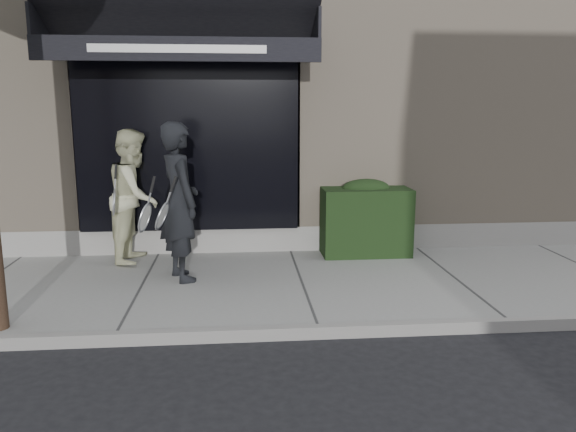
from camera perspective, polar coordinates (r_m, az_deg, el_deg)
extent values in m
plane|color=black|center=(7.26, 1.36, -7.46)|extent=(80.00, 80.00, 0.00)
cube|color=gray|center=(7.24, 1.36, -7.00)|extent=(20.00, 3.00, 0.12)
cube|color=gray|center=(5.79, 3.11, -11.62)|extent=(20.00, 0.10, 0.14)
cube|color=#BEAA91|center=(11.87, -1.35, 13.18)|extent=(14.00, 7.00, 5.50)
cube|color=gray|center=(8.81, 0.13, -2.43)|extent=(14.02, 0.42, 0.50)
cube|color=black|center=(8.43, -10.06, 7.46)|extent=(3.20, 0.30, 2.60)
cube|color=gray|center=(8.86, -20.42, 7.10)|extent=(0.08, 0.40, 2.60)
cube|color=gray|center=(8.60, 0.80, 7.69)|extent=(0.08, 0.40, 2.60)
cube|color=gray|center=(8.61, -10.28, 16.45)|extent=(3.36, 0.40, 0.12)
cube|color=black|center=(7.95, -10.82, 18.79)|extent=(3.60, 1.03, 0.55)
cube|color=black|center=(7.41, -11.09, 16.33)|extent=(3.60, 0.05, 0.30)
cube|color=white|center=(7.38, -11.12, 16.35)|extent=(2.20, 0.01, 0.10)
cube|color=black|center=(8.29, -23.71, 17.20)|extent=(0.04, 1.00, 0.45)
cube|color=black|center=(7.98, 2.73, 18.36)|extent=(0.04, 1.00, 0.45)
cube|color=black|center=(8.47, 7.84, -0.52)|extent=(1.30, 0.70, 1.00)
ellipsoid|color=black|center=(8.39, 7.93, 2.83)|extent=(0.71, 0.38, 0.27)
imported|color=black|center=(7.19, -10.96, 1.42)|extent=(0.74, 0.86, 2.01)
torus|color=silver|center=(6.96, -12.66, 0.01)|extent=(0.20, 0.33, 0.29)
cylinder|color=silver|center=(6.96, -12.66, 0.01)|extent=(0.17, 0.29, 0.25)
cylinder|color=silver|center=(6.96, -12.66, 0.01)|extent=(0.17, 0.06, 0.09)
cylinder|color=black|center=(6.96, -12.66, 0.01)|extent=(0.20, 0.08, 0.10)
torus|color=silver|center=(6.88, -14.35, -0.18)|extent=(0.18, 0.32, 0.30)
cylinder|color=silver|center=(6.88, -14.35, -0.18)|extent=(0.15, 0.28, 0.26)
cylinder|color=silver|center=(6.88, -14.35, -0.18)|extent=(0.18, 0.07, 0.07)
cylinder|color=black|center=(6.88, -14.35, -0.18)|extent=(0.20, 0.08, 0.09)
imported|color=beige|center=(8.25, -15.31, 1.99)|extent=(0.81, 0.98, 1.88)
torus|color=silver|center=(7.93, -17.26, 1.35)|extent=(0.13, 0.31, 0.30)
cylinder|color=silver|center=(7.93, -17.26, 1.35)|extent=(0.10, 0.27, 0.27)
cylinder|color=silver|center=(7.93, -17.26, 1.35)|extent=(0.18, 0.06, 0.04)
cylinder|color=black|center=(7.93, -17.26, 1.35)|extent=(0.20, 0.08, 0.05)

